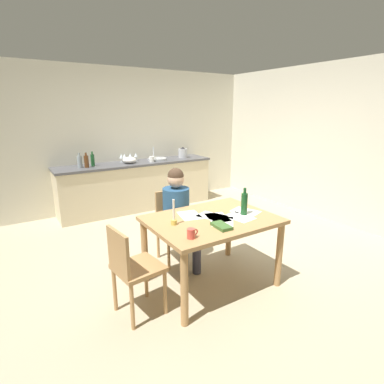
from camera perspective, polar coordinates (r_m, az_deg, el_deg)
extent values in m
cube|color=tan|center=(4.12, 2.22, -11.66)|extent=(5.20, 5.20, 0.04)
cube|color=beige|center=(6.01, -12.04, 9.83)|extent=(5.20, 0.12, 2.60)
cube|color=beige|center=(5.60, 25.12, 8.33)|extent=(0.12, 5.20, 2.60)
cube|color=beige|center=(5.83, -10.31, 1.04)|extent=(2.89, 0.60, 0.86)
cube|color=#4C4C51|center=(5.73, -10.53, 5.40)|extent=(2.93, 0.64, 0.04)
cube|color=tan|center=(3.15, 3.76, -5.30)|extent=(1.30, 0.96, 0.04)
cylinder|color=tan|center=(2.72, -1.45, -17.94)|extent=(0.07, 0.07, 0.72)
cylinder|color=tan|center=(3.39, 16.22, -11.38)|extent=(0.07, 0.07, 0.72)
cylinder|color=tan|center=(3.37, -8.97, -11.05)|extent=(0.07, 0.07, 0.72)
cylinder|color=tan|center=(3.93, 7.01, -6.99)|extent=(0.07, 0.07, 0.72)
cube|color=tan|center=(3.74, -3.16, -6.44)|extent=(0.43, 0.43, 0.04)
cube|color=tan|center=(3.82, -4.37, -2.59)|extent=(0.36, 0.06, 0.40)
cylinder|color=tan|center=(3.63, -4.44, -11.26)|extent=(0.04, 0.04, 0.45)
cylinder|color=tan|center=(3.76, 0.39, -10.20)|extent=(0.04, 0.04, 0.45)
cylinder|color=tan|center=(3.91, -6.46, -9.24)|extent=(0.04, 0.04, 0.45)
cylinder|color=tan|center=(4.04, -1.92, -8.35)|extent=(0.04, 0.04, 0.45)
cylinder|color=navy|center=(3.64, -3.06, -3.09)|extent=(0.34, 0.34, 0.50)
sphere|color=#D8AD8C|center=(3.54, -3.14, 2.45)|extent=(0.20, 0.20, 0.20)
sphere|color=#473323|center=(3.53, -3.15, 3.08)|extent=(0.19, 0.19, 0.19)
cylinder|color=#383847|center=(3.53, -2.88, -7.99)|extent=(0.16, 0.39, 0.13)
cylinder|color=#383847|center=(3.48, -1.47, -12.51)|extent=(0.10, 0.10, 0.45)
cylinder|color=#383847|center=(3.60, -0.55, -7.53)|extent=(0.16, 0.39, 0.13)
cylinder|color=#383847|center=(3.54, 0.90, -11.94)|extent=(0.10, 0.10, 0.45)
cube|color=tan|center=(2.86, -10.13, -13.96)|extent=(0.45, 0.45, 0.04)
cube|color=tan|center=(2.69, -13.83, -11.12)|extent=(0.07, 0.36, 0.40)
cylinder|color=tan|center=(2.93, -5.13, -18.37)|extent=(0.04, 0.04, 0.45)
cylinder|color=tan|center=(3.18, -8.72, -15.59)|extent=(0.04, 0.04, 0.45)
cylinder|color=tan|center=(2.79, -11.29, -20.58)|extent=(0.04, 0.04, 0.45)
cylinder|color=tan|center=(3.05, -14.47, -17.39)|extent=(0.04, 0.04, 0.45)
cylinder|color=#D84C3F|center=(2.65, -0.19, -7.89)|extent=(0.07, 0.07, 0.09)
torus|color=#D84C3F|center=(2.67, 0.56, -7.62)|extent=(0.06, 0.01, 0.06)
cylinder|color=gold|center=(2.96, -3.46, -5.73)|extent=(0.06, 0.06, 0.05)
cylinder|color=white|center=(2.92, -3.50, -3.38)|extent=(0.02, 0.02, 0.21)
cube|color=#3D642D|center=(2.90, 5.62, -6.45)|extent=(0.14, 0.23, 0.03)
cube|color=white|center=(3.21, -0.44, -4.44)|extent=(0.27, 0.34, 0.00)
cube|color=white|center=(3.38, 10.12, -3.64)|extent=(0.30, 0.35, 0.00)
cube|color=white|center=(3.16, 4.88, -4.81)|extent=(0.29, 0.34, 0.00)
cube|color=white|center=(3.20, 3.79, -4.57)|extent=(0.31, 0.36, 0.00)
cube|color=white|center=(3.05, 5.85, -5.60)|extent=(0.35, 0.36, 0.00)
cube|color=white|center=(3.20, 8.98, -4.72)|extent=(0.25, 0.33, 0.00)
cylinder|color=#194C23|center=(3.25, 9.89, -2.26)|extent=(0.07, 0.07, 0.24)
cylinder|color=#194C23|center=(3.21, 10.01, 0.25)|extent=(0.03, 0.03, 0.06)
cylinder|color=#B2B7BC|center=(5.90, -6.62, 6.23)|extent=(0.36, 0.36, 0.04)
cylinder|color=silver|center=(6.03, -7.32, 7.37)|extent=(0.02, 0.02, 0.24)
cylinder|color=#8C999E|center=(5.42, -20.55, 5.39)|extent=(0.08, 0.08, 0.20)
cylinder|color=#8C999E|center=(5.40, -20.67, 6.69)|extent=(0.04, 0.04, 0.05)
cylinder|color=#593319|center=(5.39, -19.41, 5.47)|extent=(0.08, 0.08, 0.20)
cylinder|color=#593319|center=(5.37, -19.53, 6.81)|extent=(0.03, 0.03, 0.05)
cylinder|color=#194C23|center=(5.51, -18.34, 5.75)|extent=(0.06, 0.06, 0.20)
cylinder|color=#194C23|center=(5.49, -18.45, 7.04)|extent=(0.03, 0.03, 0.05)
ellipsoid|color=white|center=(5.63, -11.78, 5.96)|extent=(0.25, 0.25, 0.11)
cylinder|color=#B7BABF|center=(6.16, -1.75, 7.37)|extent=(0.18, 0.18, 0.18)
cone|color=#262628|center=(6.14, -1.76, 8.39)|extent=(0.11, 0.11, 0.04)
cylinder|color=silver|center=(5.89, -10.57, 5.88)|extent=(0.06, 0.06, 0.00)
cylinder|color=silver|center=(5.88, -10.58, 6.24)|extent=(0.01, 0.01, 0.07)
cone|color=silver|center=(5.87, -10.62, 6.96)|extent=(0.07, 0.07, 0.08)
cylinder|color=silver|center=(5.85, -11.59, 5.76)|extent=(0.06, 0.06, 0.00)
cylinder|color=silver|center=(5.84, -11.61, 6.12)|extent=(0.01, 0.01, 0.07)
cone|color=silver|center=(5.83, -11.65, 6.85)|extent=(0.07, 0.07, 0.08)
cylinder|color=silver|center=(5.81, -12.65, 5.64)|extent=(0.06, 0.06, 0.00)
cylinder|color=silver|center=(5.80, -12.67, 6.00)|extent=(0.01, 0.01, 0.07)
cone|color=silver|center=(5.79, -12.72, 6.73)|extent=(0.07, 0.07, 0.08)
cylinder|color=silver|center=(5.79, -13.22, 5.57)|extent=(0.06, 0.06, 0.00)
cylinder|color=silver|center=(5.78, -13.24, 5.93)|extent=(0.01, 0.01, 0.07)
cone|color=silver|center=(5.77, -13.29, 6.67)|extent=(0.07, 0.07, 0.08)
cylinder|color=white|center=(5.68, -7.65, 6.19)|extent=(0.09, 0.09, 0.11)
torus|color=white|center=(5.70, -7.21, 6.29)|extent=(0.07, 0.01, 0.07)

